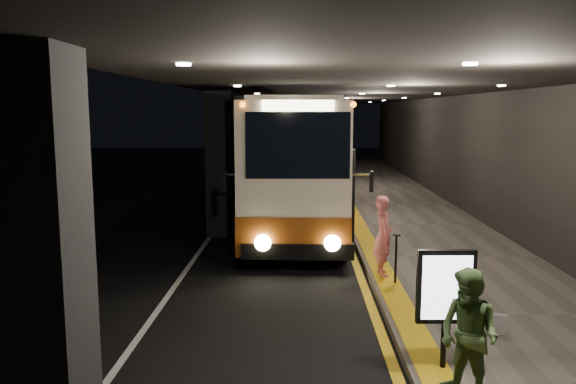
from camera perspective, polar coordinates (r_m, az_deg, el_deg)
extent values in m
plane|color=black|center=(13.59, -2.81, -8.07)|extent=(90.00, 90.00, 0.00)
cube|color=silver|center=(18.61, -7.28, -3.64)|extent=(0.12, 50.00, 0.01)
cube|color=gold|center=(18.46, 5.59, -3.70)|extent=(0.18, 50.00, 0.01)
cube|color=#514C44|center=(18.79, 12.93, -3.45)|extent=(4.50, 50.00, 0.15)
cube|color=gold|center=(18.48, 7.15, -3.24)|extent=(0.50, 50.00, 0.01)
cube|color=black|center=(19.02, 19.89, 5.30)|extent=(0.10, 50.00, 6.00)
cube|color=black|center=(5.80, -23.95, -8.65)|extent=(0.80, 0.80, 4.40)
cube|color=black|center=(17.26, -6.91, 2.82)|extent=(0.80, 0.80, 4.40)
cube|color=black|center=(29.16, -3.60, 5.05)|extent=(0.80, 0.80, 4.40)
cube|color=black|center=(18.09, 6.28, 10.68)|extent=(9.00, 50.00, 0.40)
cube|color=beige|center=(19.12, 1.07, 3.53)|extent=(2.87, 12.86, 3.63)
cube|color=#904414|center=(19.28, 1.05, -0.43)|extent=(2.89, 12.88, 0.96)
cube|color=black|center=(12.64, 1.00, 4.76)|extent=(2.35, 0.10, 1.50)
cube|color=black|center=(13.10, 0.97, -6.02)|extent=(2.62, 0.29, 0.37)
cylinder|color=black|center=(15.40, -3.53, -4.07)|extent=(0.30, 1.07, 1.07)
cylinder|color=black|center=(15.39, 5.55, -4.10)|extent=(0.30, 1.07, 1.07)
cylinder|color=black|center=(23.59, -1.87, 0.25)|extent=(0.30, 1.07, 1.07)
cylinder|color=black|center=(23.59, 4.03, 0.23)|extent=(0.30, 1.07, 1.07)
sphere|color=#FFEAA5|center=(12.99, -2.58, -5.18)|extent=(0.38, 0.38, 0.38)
sphere|color=#FFEAA5|center=(12.98, 4.53, -5.20)|extent=(0.38, 0.38, 0.38)
cube|color=#FFF2BF|center=(12.60, 1.01, 8.78)|extent=(1.60, 0.08, 0.24)
cube|color=beige|center=(31.56, 1.22, 5.20)|extent=(3.24, 12.35, 3.46)
cube|color=#904414|center=(31.65, 1.22, 2.90)|extent=(3.26, 12.37, 0.92)
cube|color=black|center=(25.39, 1.23, 6.19)|extent=(2.24, 0.19, 1.43)
cube|color=black|center=(25.66, 1.22, 0.96)|extent=(2.51, 0.39, 0.36)
cylinder|color=black|center=(27.86, -1.16, 1.43)|extent=(0.29, 1.02, 1.02)
cylinder|color=black|center=(27.87, 3.59, 1.42)|extent=(0.29, 1.02, 1.02)
cylinder|color=black|center=(35.76, -0.64, 2.94)|extent=(0.29, 1.02, 1.02)
cylinder|color=black|center=(35.76, 3.07, 2.93)|extent=(0.29, 1.02, 1.02)
cube|color=beige|center=(44.57, 1.38, 5.93)|extent=(3.03, 11.65, 3.27)
cube|color=#904414|center=(44.64, 1.38, 4.39)|extent=(3.05, 11.67, 0.86)
cube|color=black|center=(38.76, 1.41, 6.65)|extent=(2.11, 0.18, 1.35)
cube|color=black|center=(38.96, 1.40, 3.40)|extent=(2.36, 0.38, 0.34)
cylinder|color=black|center=(41.03, -0.12, 3.58)|extent=(0.27, 0.96, 0.96)
cylinder|color=black|center=(41.04, 2.90, 3.57)|extent=(0.27, 0.96, 0.96)
cylinder|color=black|center=(48.51, 0.08, 4.30)|extent=(0.27, 0.96, 0.96)
cylinder|color=black|center=(48.51, 2.64, 4.29)|extent=(0.27, 0.96, 0.96)
imported|color=#D56363|center=(12.74, 9.63, -4.39)|extent=(0.48, 0.69, 1.81)
imported|color=#5B8248|center=(7.65, 17.90, -13.72)|extent=(0.90, 0.97, 1.71)
cube|color=black|center=(10.19, 20.56, -12.41)|extent=(0.29, 0.20, 0.32)
cylinder|color=black|center=(8.62, 15.51, -14.76)|extent=(0.08, 0.08, 0.68)
cube|color=black|center=(8.32, 15.74, -9.22)|extent=(0.82, 0.12, 1.06)
cube|color=white|center=(8.27, 15.84, -9.35)|extent=(0.70, 0.04, 0.92)
cylinder|color=black|center=(12.26, 10.89, -6.71)|extent=(0.05, 0.05, 1.06)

